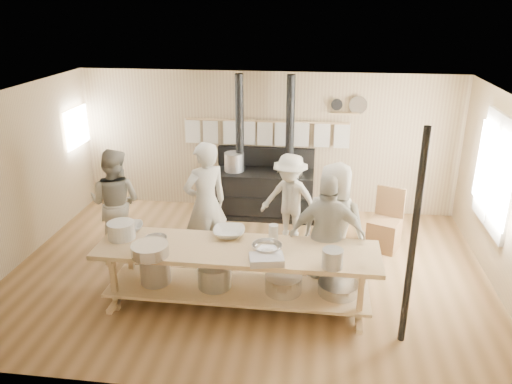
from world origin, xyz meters
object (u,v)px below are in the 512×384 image
cook_far_left (206,204)px  cook_center (333,226)px  cook_right (327,237)px  roasting_pan (267,260)px  cook_by_window (290,200)px  prep_table (237,271)px  cook_left (115,203)px  stove (264,188)px  chair (384,231)px

cook_far_left → cook_center: size_ratio=1.06×
cook_right → roasting_pan: (-0.72, -0.79, 0.04)m
cook_by_window → cook_right: bearing=-47.3°
roasting_pan → cook_far_left: bearing=126.3°
cook_far_left → cook_by_window: cook_far_left is taller
prep_table → cook_far_left: size_ratio=1.89×
cook_left → cook_right: bearing=172.2°
prep_table → cook_far_left: bearing=119.9°
stove → cook_right: 2.82m
cook_center → cook_right: bearing=88.5°
prep_table → cook_by_window: 1.98m
cook_far_left → cook_left: cook_far_left is taller
cook_center → cook_right: cook_center is taller
cook_by_window → prep_table: bearing=-86.2°
cook_left → cook_by_window: (2.65, 0.67, -0.09)m
stove → roasting_pan: (0.42, -3.35, 0.37)m
stove → cook_center: size_ratio=1.45×
cook_right → cook_center: bearing=-109.8°
stove → cook_right: size_ratio=1.52×
roasting_pan → cook_left: bearing=148.4°
prep_table → chair: chair is taller
cook_far_left → cook_center: cook_far_left is taller
cook_left → roasting_pan: cook_left is taller
prep_table → chair: size_ratio=3.63×
cook_right → chair: bearing=-124.5°
stove → cook_far_left: size_ratio=1.36×
chair → stove: bearing=175.2°
cook_center → prep_table: bearing=46.3°
cook_far_left → cook_left: (-1.45, 0.09, -0.09)m
chair → roasting_pan: chair is taller
stove → cook_by_window: 1.28m
cook_far_left → cook_by_window: (1.20, 0.76, -0.18)m
cook_right → cook_far_left: bearing=-22.3°
stove → prep_table: size_ratio=0.72×
cook_by_window → roasting_pan: (-0.13, -2.22, 0.12)m
cook_right → cook_by_window: (-0.59, 1.43, -0.09)m
cook_left → cook_right: cook_left is taller
prep_table → cook_far_left: 1.37m
cook_far_left → cook_right: 1.92m
chair → cook_right: bearing=-100.0°
cook_far_left → cook_right: bearing=119.9°
cook_center → cook_by_window: (-0.67, 1.19, -0.13)m
cook_far_left → cook_by_window: size_ratio=1.24×
stove → roasting_pan: bearing=-82.8°
stove → cook_left: size_ratio=1.51×
cook_center → cook_by_window: bearing=-44.0°
cook_left → cook_center: (3.33, -0.52, 0.04)m
cook_center → cook_far_left: bearing=3.7°
chair → prep_table: bearing=-114.6°
cook_left → chair: bearing=-165.0°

